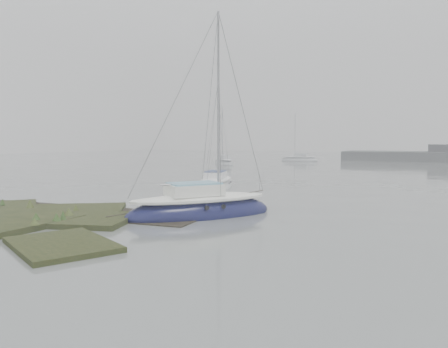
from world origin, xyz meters
The scene contains 5 objects.
ground centered at (0.00, 30.00, 0.00)m, with size 160.00×160.00×0.00m, color slate.
sailboat_main centered at (1.49, 5.87, 0.28)m, with size 5.48×6.42×9.05m.
sailboat_white centered at (-2.60, 14.91, 0.24)m, with size 3.22×5.70×7.65m.
sailboat_far_a centered at (-14.93, 40.02, 0.25)m, with size 5.17×5.36×7.92m.
sailboat_far_c centered at (-8.94, 52.85, 0.24)m, with size 5.54×2.20×7.65m.
Camera 1 is at (10.49, -9.54, 3.15)m, focal length 35.00 mm.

